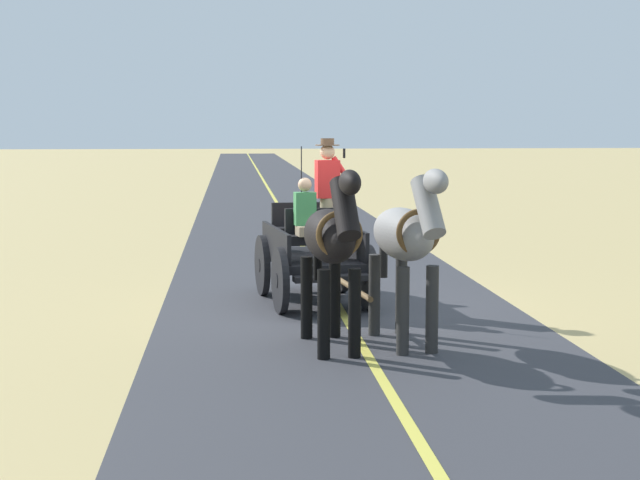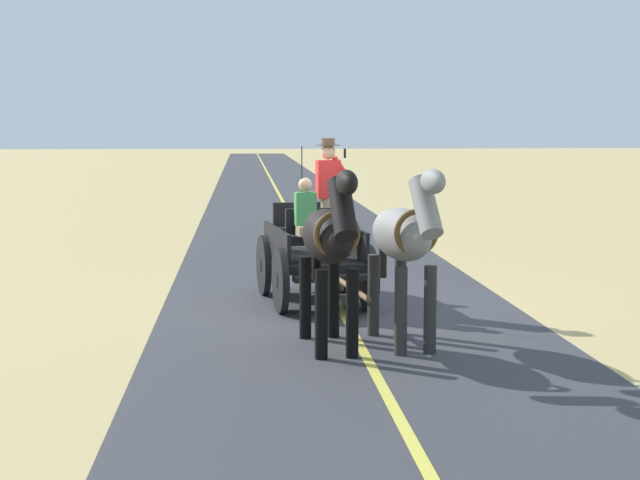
% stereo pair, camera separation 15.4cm
% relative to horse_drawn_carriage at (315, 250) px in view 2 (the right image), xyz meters
% --- Properties ---
extents(ground_plane, '(200.00, 200.00, 0.00)m').
position_rel_horse_drawn_carriage_xyz_m(ground_plane, '(-0.33, 0.38, -0.82)').
color(ground_plane, tan).
extents(road_surface, '(5.25, 160.00, 0.01)m').
position_rel_horse_drawn_carriage_xyz_m(road_surface, '(-0.33, 0.38, -0.81)').
color(road_surface, '#38383D').
rests_on(road_surface, ground).
extents(road_centre_stripe, '(0.12, 160.00, 0.00)m').
position_rel_horse_drawn_carriage_xyz_m(road_centre_stripe, '(-0.33, 0.38, -0.81)').
color(road_centre_stripe, '#DBCC4C').
rests_on(road_centre_stripe, road_surface).
extents(horse_drawn_carriage, '(1.72, 4.51, 2.50)m').
position_rel_horse_drawn_carriage_xyz_m(horse_drawn_carriage, '(0.00, 0.00, 0.00)').
color(horse_drawn_carriage, black).
rests_on(horse_drawn_carriage, ground).
extents(horse_near_side, '(0.80, 2.15, 2.21)m').
position_rel_horse_drawn_carriage_xyz_m(horse_near_side, '(-0.86, 2.94, 0.51)').
color(horse_near_side, gray).
rests_on(horse_near_side, ground).
extents(horse_off_side, '(0.72, 2.14, 2.21)m').
position_rel_horse_drawn_carriage_xyz_m(horse_off_side, '(0.06, 3.06, 0.51)').
color(horse_off_side, black).
rests_on(horse_off_side, ground).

